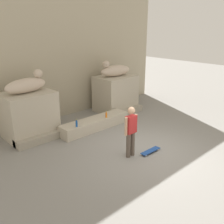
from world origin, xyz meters
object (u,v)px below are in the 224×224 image
skateboard (150,151)px  bottle_blue (77,124)px  skater (131,130)px  bottle_orange (106,115)px  statue_reclining_right (115,70)px  statue_reclining_left (27,85)px

skateboard → bottle_blue: 2.88m
skateboard → bottle_blue: size_ratio=2.69×
skater → skateboard: skater is taller
bottle_orange → bottle_blue: 1.47m
statue_reclining_right → skateboard: statue_reclining_right is taller
statue_reclining_right → skateboard: bearing=68.1°
skater → bottle_orange: size_ratio=6.50×
bottle_orange → bottle_blue: size_ratio=0.86×
statue_reclining_left → skateboard: bearing=-66.9°
statue_reclining_left → statue_reclining_right: bearing=-6.1°
bottle_orange → skater: bearing=-113.9°
statue_reclining_right → skater: size_ratio=0.99×
skater → bottle_blue: skater is taller
statue_reclining_right → bottle_blue: (-3.24, -1.37, -1.41)m
bottle_blue → statue_reclining_right: bearing=22.9°
skateboard → bottle_blue: bearing=-66.8°
skateboard → skater: bearing=-24.6°
skateboard → statue_reclining_right: bearing=-117.8°
skateboard → bottle_orange: bearing=-97.5°
statue_reclining_left → statue_reclining_right: (4.38, 0.00, 0.00)m
statue_reclining_left → skater: (1.57, -3.68, -1.06)m
bottle_orange → statue_reclining_left: bearing=152.2°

